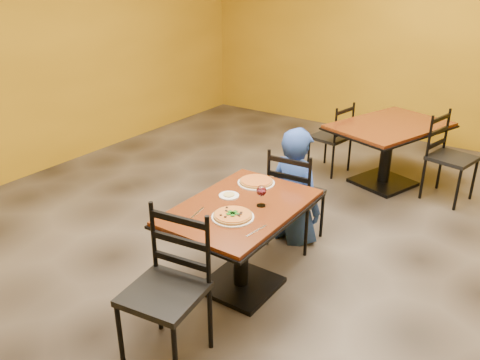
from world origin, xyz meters
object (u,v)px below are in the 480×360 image
Objects in this scene: side_plate at (229,196)px; table_main at (241,227)px; pizza_main at (233,215)px; wine_glass at (261,195)px; plate_main at (233,217)px; chair_second_right at (452,159)px; pizza_far at (256,181)px; diner at (296,184)px; table_second at (388,139)px; plate_far at (256,183)px; chair_main_near at (164,294)px; chair_second_left at (330,137)px; chair_main_far at (296,195)px.

table_main is at bearing -24.57° from side_plate.
wine_glass is at bearing 76.60° from pizza_main.
plate_main is 0.36m from side_plate.
chair_second_right reaches higher than plate_main.
chair_second_right is 5.38× the size of wine_glass.
pizza_far is (-0.12, 0.40, 0.21)m from table_main.
table_main is 3.97× the size of plate_main.
chair_second_right is at bearing 72.50° from plate_main.
table_main is 0.47m from pizza_far.
diner is at bearing 95.33° from pizza_main.
plate_main is at bearing -93.62° from table_second.
pizza_main is 0.63m from plate_far.
chair_second_right is 3.12× the size of plate_far.
chair_second_right reaches higher than pizza_main.
table_main is 1.20× the size of chair_main_near.
wine_glass is (0.61, -2.58, 0.39)m from chair_second_left.
plate_main and plate_far have the same top height.
chair_second_left is at bearing 100.69° from plate_main.
wine_glass is (-0.84, -2.58, 0.36)m from chair_second_right.
wine_glass is at bearing 76.60° from plate_main.
chair_main_far is 1.14m from pizza_main.
diner is 6.12× the size of wine_glass.
chair_second_right is at bearing -108.84° from diner.
chair_main_far is (-0.00, 0.90, -0.08)m from table_main.
chair_second_left is at bearing 102.45° from chair_second_right.
chair_main_far is 3.07× the size of plate_main.
chair_second_right reaches higher than side_plate.
table_main is 0.92m from chair_main_near.
chair_second_left is 3.18× the size of pizza_far.
pizza_main is (0.02, 0.73, 0.26)m from chair_main_near.
chair_main_far is at bearing 83.45° from chair_main_near.
plate_main reaches higher than table_main.
pizza_main reaches higher than table_main.
chair_main_far is (-0.24, -1.76, -0.09)m from table_second.
plate_far is 1.72× the size of wine_glass.
side_plate reaches higher than table_main.
diner is 0.96m from wine_glass.
table_main is 0.27m from side_plate.
diner is at bearing 101.13° from wine_glass.
chair_main_near is 0.77m from pizza_main.
pizza_main is at bearing -72.74° from pizza_far.
chair_second_right is at bearing 66.37° from side_plate.
chair_main_near is 6.42× the size of side_plate.
chair_main_far is at bearing 93.29° from plate_main.
diner is at bearing 161.53° from chair_second_right.
diner is 1.20m from pizza_main.
chair_second_right is (0.92, 3.59, -0.03)m from chair_main_near.
chair_main_near is 1.08× the size of chair_main_far.
pizza_far is at bearing 19.02° from chair_second_left.
chair_main_near is 5.70× the size of wine_glass.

